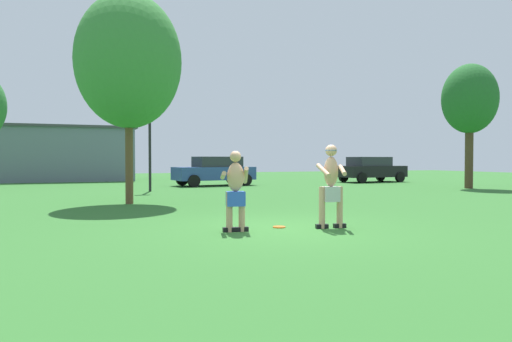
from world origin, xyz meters
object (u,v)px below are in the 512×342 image
Objects in this scene: player_with_cap at (331,182)px; car_blue_mid_lot at (215,170)px; car_black_near_post at (371,169)px; frisbee at (279,227)px; player_in_blue at (235,189)px; lamp_post at (150,122)px; tree_behind_players at (470,100)px; tree_left_field at (129,61)px.

car_blue_mid_lot is (2.31, 16.27, -0.15)m from player_with_cap.
player_with_cap is 20.75m from car_black_near_post.
frisbee is 16.16m from car_blue_mid_lot.
frisbee is (1.04, 0.19, -0.83)m from player_in_blue.
player_with_cap is 1.09× the size of player_in_blue.
player_in_blue is at bearing 171.93° from player_with_cap.
car_black_near_post is (14.62, 16.20, -0.02)m from player_in_blue.
lamp_post is at bearing -165.90° from car_black_near_post.
car_blue_mid_lot is (4.33, 15.99, -0.02)m from player_in_blue.
car_black_near_post is at bearing 95.49° from tree_behind_players.
player_with_cap reaches higher than frisbee.
car_blue_mid_lot is (-10.29, -0.22, 0.00)m from car_black_near_post.
car_blue_mid_lot is at bearing -178.78° from car_black_near_post.
player_with_cap is 16.44m from car_blue_mid_lot.
car_blue_mid_lot is 0.73× the size of tree_behind_players.
frisbee is (-0.98, 0.48, -0.96)m from player_with_cap.
car_blue_mid_lot reaches higher than frisbee.
player_with_cap is 0.36× the size of lamp_post.
tree_behind_players is (15.31, 9.02, 3.52)m from player_in_blue.
car_blue_mid_lot is 13.48m from tree_behind_players.
player_in_blue is 21.82m from car_black_near_post.
car_blue_mid_lot is at bearing 58.42° from tree_left_field.
frisbee is 0.04× the size of tree_behind_players.
tree_left_field is 1.11× the size of tree_behind_players.
tree_left_field is at bearing 114.61° from player_with_cap.
player_in_blue is at bearing -149.51° from tree_behind_players.
car_blue_mid_lot is at bearing 81.92° from player_with_cap.
tree_left_field is at bearing 109.01° from frisbee.
tree_behind_players reaches higher than frisbee.
car_blue_mid_lot is at bearing 147.58° from tree_behind_players.
tree_left_field reaches higher than player_in_blue.
player_in_blue is 0.26× the size of tree_behind_players.
player_with_cap is at bearing -65.39° from tree_left_field.
player_with_cap is 13.18m from lamp_post.
tree_behind_players reaches higher than player_with_cap.
lamp_post is 0.73× the size of tree_left_field.
frisbee is at bearing -101.76° from car_blue_mid_lot.
lamp_post is at bearing 88.62° from player_in_blue.
tree_left_field reaches higher than car_blue_mid_lot.
car_blue_mid_lot is at bearing 39.97° from lamp_post.
car_black_near_post is 0.65× the size of tree_left_field.
player_in_blue is 1.35m from frisbee.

